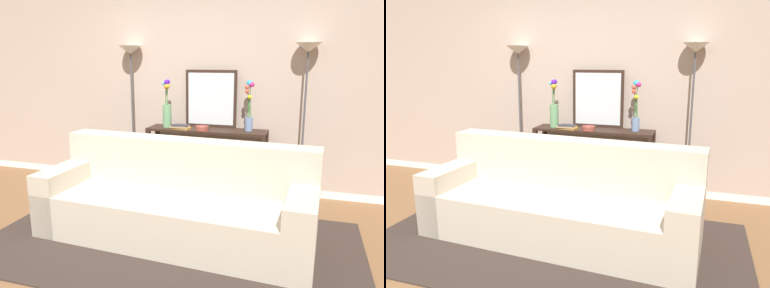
# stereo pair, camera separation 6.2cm
# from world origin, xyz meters

# --- Properties ---
(ground_plane) EXTENTS (16.00, 16.00, 0.02)m
(ground_plane) POSITION_xyz_m (0.00, 0.00, -0.01)
(ground_plane) COLOR brown
(back_wall) EXTENTS (12.00, 0.15, 2.77)m
(back_wall) POSITION_xyz_m (0.00, 2.10, 1.38)
(back_wall) COLOR white
(back_wall) RESTS_ON ground
(area_rug) EXTENTS (3.32, 1.84, 0.01)m
(area_rug) POSITION_xyz_m (0.30, 0.44, 0.01)
(area_rug) COLOR #332823
(area_rug) RESTS_ON ground
(couch) EXTENTS (2.53, 1.02, 0.88)m
(couch) POSITION_xyz_m (0.31, 0.60, 0.31)
(couch) COLOR #BCB29E
(couch) RESTS_ON ground
(console_table) EXTENTS (1.43, 0.35, 0.81)m
(console_table) POSITION_xyz_m (0.28, 1.79, 0.56)
(console_table) COLOR black
(console_table) RESTS_ON ground
(floor_lamp_left) EXTENTS (0.28, 0.28, 1.78)m
(floor_lamp_left) POSITION_xyz_m (-0.74, 1.90, 1.40)
(floor_lamp_left) COLOR #4C4C51
(floor_lamp_left) RESTS_ON ground
(floor_lamp_right) EXTENTS (0.28, 0.28, 1.80)m
(floor_lamp_right) POSITION_xyz_m (1.38, 1.90, 1.41)
(floor_lamp_right) COLOR #4C4C51
(floor_lamp_right) RESTS_ON ground
(wall_mirror) EXTENTS (0.63, 0.02, 0.69)m
(wall_mirror) POSITION_xyz_m (0.29, 1.93, 1.15)
(wall_mirror) COLOR black
(wall_mirror) RESTS_ON console_table
(vase_tall_flowers) EXTENTS (0.11, 0.13, 0.57)m
(vase_tall_flowers) POSITION_xyz_m (-0.22, 1.77, 1.05)
(vase_tall_flowers) COLOR #669E6B
(vase_tall_flowers) RESTS_ON console_table
(vase_short_flowers) EXTENTS (0.11, 0.13, 0.58)m
(vase_short_flowers) POSITION_xyz_m (0.77, 1.82, 1.07)
(vase_short_flowers) COLOR #6B84AD
(vase_short_flowers) RESTS_ON console_table
(fruit_bowl) EXTENTS (0.16, 0.16, 0.05)m
(fruit_bowl) POSITION_xyz_m (0.25, 1.68, 0.84)
(fruit_bowl) COLOR brown
(fruit_bowl) RESTS_ON console_table
(book_stack) EXTENTS (0.23, 0.17, 0.05)m
(book_stack) POSITION_xyz_m (-0.02, 1.69, 0.84)
(book_stack) COLOR #B77F33
(book_stack) RESTS_ON console_table
(book_row_under_console) EXTENTS (0.30, 0.18, 0.13)m
(book_row_under_console) POSITION_xyz_m (-0.16, 1.79, 0.06)
(book_row_under_console) COLOR silver
(book_row_under_console) RESTS_ON ground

